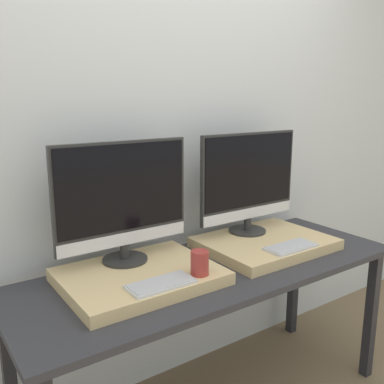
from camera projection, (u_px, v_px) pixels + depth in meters
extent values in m
cube|color=silver|center=(167.00, 142.00, 2.18)|extent=(8.00, 0.04, 2.60)
cube|color=#2D2D33|center=(214.00, 269.00, 1.98)|extent=(1.86, 0.67, 0.03)
cube|color=#232328|center=(371.00, 315.00, 2.32)|extent=(0.05, 0.05, 0.73)
cube|color=#232328|center=(10.00, 379.00, 1.80)|extent=(0.05, 0.05, 0.73)
cube|color=#232328|center=(294.00, 280.00, 2.77)|extent=(0.05, 0.05, 0.73)
cube|color=#D6B77F|center=(140.00, 276.00, 1.80)|extent=(0.64, 0.49, 0.05)
cylinder|color=#282828|center=(125.00, 259.00, 1.90)|extent=(0.20, 0.20, 0.01)
cylinder|color=#282828|center=(125.00, 251.00, 1.89)|extent=(0.04, 0.04, 0.06)
cube|color=#282828|center=(123.00, 194.00, 1.84)|extent=(0.62, 0.02, 0.46)
cube|color=black|center=(124.00, 188.00, 1.82)|extent=(0.59, 0.00, 0.37)
cube|color=silver|center=(126.00, 239.00, 1.87)|extent=(0.61, 0.00, 0.06)
cube|color=silver|center=(161.00, 284.00, 1.65)|extent=(0.27, 0.12, 0.01)
cube|color=#B2B2B7|center=(161.00, 282.00, 1.65)|extent=(0.25, 0.11, 0.00)
cylinder|color=#9E332D|center=(200.00, 263.00, 1.75)|extent=(0.07, 0.07, 0.10)
cube|color=#D6B77F|center=(265.00, 243.00, 2.21)|extent=(0.64, 0.49, 0.05)
cylinder|color=#282828|center=(247.00, 231.00, 2.31)|extent=(0.20, 0.20, 0.01)
cylinder|color=#282828|center=(247.00, 224.00, 2.30)|extent=(0.04, 0.04, 0.06)
cube|color=#282828|center=(249.00, 176.00, 2.24)|extent=(0.62, 0.02, 0.46)
cube|color=black|center=(251.00, 171.00, 2.22)|extent=(0.59, 0.00, 0.37)
cube|color=silver|center=(249.00, 213.00, 2.28)|extent=(0.61, 0.00, 0.06)
cube|color=silver|center=(291.00, 247.00, 2.06)|extent=(0.27, 0.12, 0.01)
cube|color=#B2B2B7|center=(291.00, 245.00, 2.06)|extent=(0.25, 0.11, 0.00)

